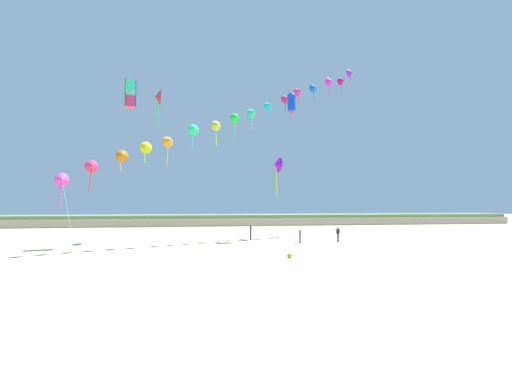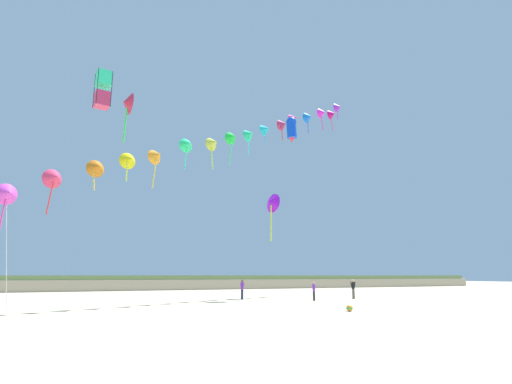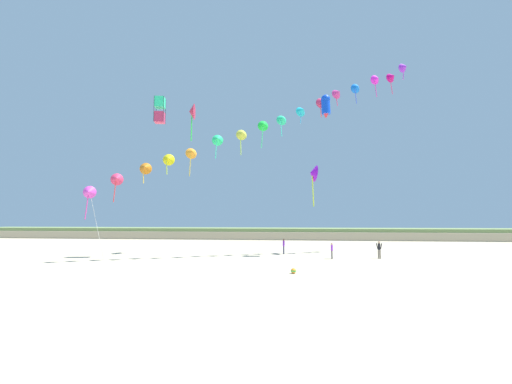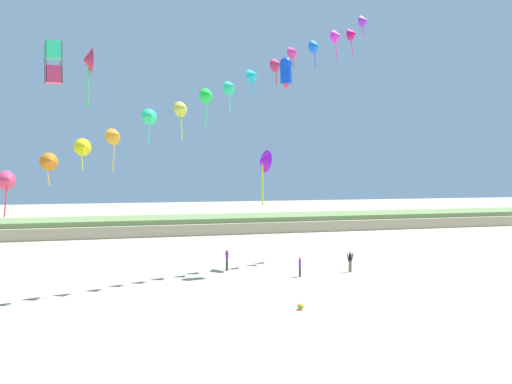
{
  "view_description": "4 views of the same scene",
  "coord_description": "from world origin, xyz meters",
  "views": [
    {
      "loc": [
        -1.76,
        -18.67,
        4.1
      ],
      "look_at": [
        2.34,
        8.71,
        5.05
      ],
      "focal_mm": 24.0,
      "sensor_mm": 36.0,
      "label": 1
    },
    {
      "loc": [
        -9.72,
        -12.43,
        1.99
      ],
      "look_at": [
        1.34,
        12.28,
        7.66
      ],
      "focal_mm": 28.0,
      "sensor_mm": 36.0,
      "label": 2
    },
    {
      "loc": [
        5.05,
        -16.92,
        3.68
      ],
      "look_at": [
        1.79,
        8.91,
        5.75
      ],
      "focal_mm": 24.0,
      "sensor_mm": 36.0,
      "label": 3
    },
    {
      "loc": [
        -6.13,
        -21.57,
        7.69
      ],
      "look_at": [
        3.13,
        10.56,
        6.51
      ],
      "focal_mm": 38.0,
      "sensor_mm": 36.0,
      "label": 4
    }
  ],
  "objects": [
    {
      "name": "ground_plane",
      "position": [
        0.0,
        0.0,
        0.0
      ],
      "size": [
        240.0,
        240.0,
        0.0
      ],
      "primitive_type": "plane",
      "color": "tan"
    },
    {
      "name": "large_kite_outer_drift",
      "position": [
        -6.94,
        19.78,
        15.83
      ],
      "size": [
        0.91,
        1.89,
        4.29
      ],
      "color": "#CA2641"
    },
    {
      "name": "large_kite_mid_trail",
      "position": [
        7.93,
        18.77,
        15.59
      ],
      "size": [
        1.35,
        1.33,
        2.52
      ],
      "color": "blue"
    },
    {
      "name": "large_kite_high_solo",
      "position": [
        -8.96,
        15.63,
        14.78
      ],
      "size": [
        1.15,
        1.15,
        2.65
      ],
      "color": "#C8315A"
    },
    {
      "name": "large_kite_low_lead",
      "position": [
        6.56,
        20.53,
        8.64
      ],
      "size": [
        1.28,
        2.0,
        4.59
      ],
      "color": "#9714DA"
    },
    {
      "name": "person_mid_center",
      "position": [
        12.43,
        16.47,
        0.95
      ],
      "size": [
        0.58,
        0.22,
        1.64
      ],
      "color": "#726656",
      "rests_on": "ground"
    },
    {
      "name": "kite_banner_string",
      "position": [
        2.36,
        17.66,
        13.85
      ],
      "size": [
        32.12,
        15.02,
        22.41
      ],
      "color": "#DB41BF"
    },
    {
      "name": "person_near_right",
      "position": [
        8.03,
        15.82,
        0.86
      ],
      "size": [
        0.2,
        0.52,
        1.49
      ],
      "color": "black",
      "rests_on": "ground"
    },
    {
      "name": "dune_ridge",
      "position": [
        0.0,
        48.51,
        0.99
      ],
      "size": [
        120.0,
        10.29,
        1.99
      ],
      "color": "tan",
      "rests_on": "ground"
    },
    {
      "name": "beach_ball",
      "position": [
        4.62,
        6.7,
        0.18
      ],
      "size": [
        0.36,
        0.36,
        0.36
      ],
      "color": "orange",
      "rests_on": "ground"
    },
    {
      "name": "person_near_left",
      "position": [
        3.39,
        19.72,
        0.93
      ],
      "size": [
        0.22,
        0.57,
        1.61
      ],
      "color": "#282D4C",
      "rests_on": "ground"
    }
  ]
}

